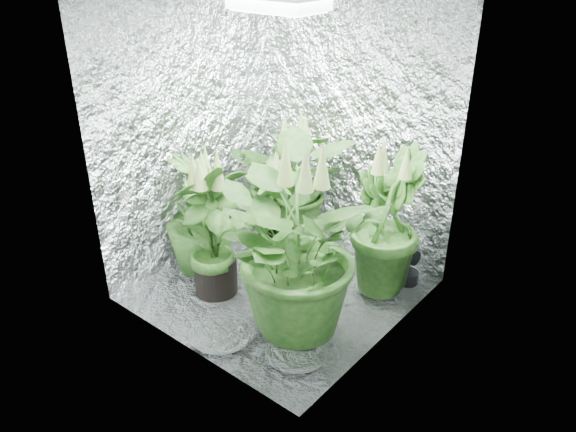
{
  "coord_description": "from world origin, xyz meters",
  "views": [
    {
      "loc": [
        2.05,
        -2.41,
        2.16
      ],
      "look_at": [
        0.07,
        0.0,
        0.58
      ],
      "focal_mm": 35.0,
      "sensor_mm": 36.0,
      "label": 1
    }
  ],
  "objects_px": {
    "plant_e": "(290,249)",
    "plant_c": "(387,223)",
    "grow_lamp": "(278,2)",
    "plant_d": "(199,217)",
    "plant_f": "(213,230)",
    "circulation_fan": "(405,260)",
    "plant_a": "(291,179)",
    "plant_b": "(275,215)"
  },
  "relations": [
    {
      "from": "grow_lamp",
      "to": "plant_e",
      "type": "bearing_deg",
      "value": -42.33
    },
    {
      "from": "plant_c",
      "to": "grow_lamp",
      "type": "bearing_deg",
      "value": -139.09
    },
    {
      "from": "plant_d",
      "to": "circulation_fan",
      "type": "height_order",
      "value": "plant_d"
    },
    {
      "from": "plant_a",
      "to": "circulation_fan",
      "type": "distance_m",
      "value": 1.07
    },
    {
      "from": "plant_a",
      "to": "plant_b",
      "type": "xyz_separation_m",
      "value": [
        0.18,
        -0.39,
        -0.1
      ]
    },
    {
      "from": "plant_b",
      "to": "plant_e",
      "type": "bearing_deg",
      "value": -43.22
    },
    {
      "from": "plant_c",
      "to": "plant_f",
      "type": "height_order",
      "value": "plant_c"
    },
    {
      "from": "grow_lamp",
      "to": "plant_d",
      "type": "relative_size",
      "value": 0.54
    },
    {
      "from": "plant_b",
      "to": "plant_f",
      "type": "relative_size",
      "value": 0.82
    },
    {
      "from": "plant_a",
      "to": "plant_d",
      "type": "relative_size",
      "value": 1.18
    },
    {
      "from": "circulation_fan",
      "to": "plant_c",
      "type": "bearing_deg",
      "value": -102.99
    },
    {
      "from": "plant_a",
      "to": "circulation_fan",
      "type": "xyz_separation_m",
      "value": [
        1.02,
        -0.01,
        -0.32
      ]
    },
    {
      "from": "circulation_fan",
      "to": "plant_d",
      "type": "bearing_deg",
      "value": -136.5
    },
    {
      "from": "plant_e",
      "to": "plant_f",
      "type": "bearing_deg",
      "value": 179.08
    },
    {
      "from": "plant_a",
      "to": "plant_d",
      "type": "distance_m",
      "value": 0.82
    },
    {
      "from": "plant_b",
      "to": "plant_c",
      "type": "height_order",
      "value": "plant_c"
    },
    {
      "from": "plant_a",
      "to": "plant_d",
      "type": "bearing_deg",
      "value": -100.34
    },
    {
      "from": "plant_e",
      "to": "circulation_fan",
      "type": "bearing_deg",
      "value": 74.09
    },
    {
      "from": "plant_c",
      "to": "plant_d",
      "type": "bearing_deg",
      "value": -150.76
    },
    {
      "from": "grow_lamp",
      "to": "circulation_fan",
      "type": "height_order",
      "value": "grow_lamp"
    },
    {
      "from": "plant_e",
      "to": "circulation_fan",
      "type": "relative_size",
      "value": 3.18
    },
    {
      "from": "plant_d",
      "to": "circulation_fan",
      "type": "xyz_separation_m",
      "value": [
        1.17,
        0.79,
        -0.27
      ]
    },
    {
      "from": "plant_b",
      "to": "plant_d",
      "type": "distance_m",
      "value": 0.53
    },
    {
      "from": "plant_d",
      "to": "plant_f",
      "type": "distance_m",
      "value": 0.29
    },
    {
      "from": "plant_a",
      "to": "plant_d",
      "type": "height_order",
      "value": "plant_a"
    },
    {
      "from": "plant_d",
      "to": "plant_e",
      "type": "bearing_deg",
      "value": -8.16
    },
    {
      "from": "plant_f",
      "to": "circulation_fan",
      "type": "distance_m",
      "value": 1.32
    },
    {
      "from": "plant_b",
      "to": "plant_f",
      "type": "bearing_deg",
      "value": -96.19
    },
    {
      "from": "plant_c",
      "to": "plant_f",
      "type": "bearing_deg",
      "value": -138.64
    },
    {
      "from": "plant_c",
      "to": "circulation_fan",
      "type": "distance_m",
      "value": 0.39
    },
    {
      "from": "plant_d",
      "to": "plant_e",
      "type": "relative_size",
      "value": 0.77
    },
    {
      "from": "plant_a",
      "to": "circulation_fan",
      "type": "height_order",
      "value": "plant_a"
    },
    {
      "from": "plant_a",
      "to": "plant_e",
      "type": "height_order",
      "value": "plant_e"
    },
    {
      "from": "grow_lamp",
      "to": "plant_d",
      "type": "bearing_deg",
      "value": -163.96
    },
    {
      "from": "plant_a",
      "to": "plant_b",
      "type": "distance_m",
      "value": 0.44
    },
    {
      "from": "plant_e",
      "to": "plant_f",
      "type": "xyz_separation_m",
      "value": [
        -0.65,
        0.01,
        -0.11
      ]
    },
    {
      "from": "grow_lamp",
      "to": "plant_f",
      "type": "distance_m",
      "value": 1.43
    },
    {
      "from": "plant_f",
      "to": "circulation_fan",
      "type": "height_order",
      "value": "plant_f"
    },
    {
      "from": "plant_c",
      "to": "plant_e",
      "type": "xyz_separation_m",
      "value": [
        -0.19,
        -0.75,
        0.08
      ]
    },
    {
      "from": "plant_d",
      "to": "plant_f",
      "type": "bearing_deg",
      "value": -24.45
    },
    {
      "from": "plant_e",
      "to": "plant_c",
      "type": "bearing_deg",
      "value": 75.71
    },
    {
      "from": "plant_e",
      "to": "plant_f",
      "type": "relative_size",
      "value": 1.17
    }
  ]
}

